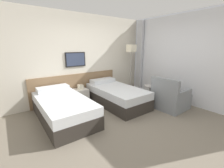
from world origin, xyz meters
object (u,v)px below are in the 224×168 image
Objects in this scene: nightstand at (81,95)px; floor_lamp at (131,52)px; bed_near_door at (63,108)px; side_table at (150,92)px; armchair at (170,99)px; bed_near_window at (116,95)px.

nightstand is 0.32× the size of floor_lamp.
bed_near_door reaches higher than nightstand.
floor_lamp is at bearing 76.29° from side_table.
armchair is (0.20, -0.56, -0.11)m from side_table.
armchair is at bearing -70.65° from side_table.
armchair is at bearing -46.31° from nightstand.
bed_near_door is 3.46× the size of nightstand.
side_table is (-0.28, -1.16, -1.13)m from floor_lamp.
armchair is (1.83, -1.91, 0.05)m from nightstand.
floor_lamp is (1.91, -0.19, 1.29)m from nightstand.
floor_lamp is 1.94× the size of armchair.
bed_near_window is 2.18× the size of armchair.
floor_lamp reaches higher than armchair.
bed_near_door is at bearing 166.02° from side_table.
bed_near_door is at bearing 64.39° from armchair.
side_table is at bearing -13.98° from bed_near_door.
nightstand is 0.99× the size of side_table.
bed_near_window reaches higher than nightstand.
bed_near_window is 1.54m from armchair.
bed_near_door is at bearing -168.48° from floor_lamp.
side_table reaches higher than nightstand.
armchair reaches higher than bed_near_window.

